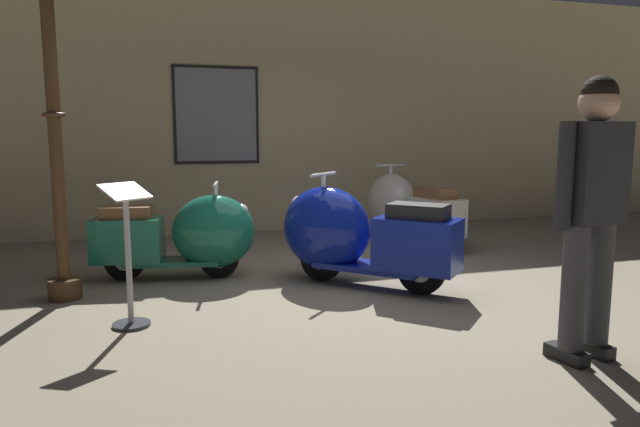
# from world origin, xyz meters

# --- Properties ---
(ground_plane) EXTENTS (60.00, 60.00, 0.00)m
(ground_plane) POSITION_xyz_m (0.00, 0.00, 0.00)
(ground_plane) COLOR gray
(showroom_back_wall) EXTENTS (18.00, 0.24, 3.58)m
(showroom_back_wall) POSITION_xyz_m (-0.00, 3.57, 1.79)
(showroom_back_wall) COLOR #CCB784
(showroom_back_wall) RESTS_ON ground
(scooter_0) EXTENTS (1.62, 0.71, 0.96)m
(scooter_0) POSITION_xyz_m (-1.50, 0.91, 0.44)
(scooter_0) COLOR black
(scooter_0) RESTS_ON ground
(scooter_1) EXTENTS (1.58, 1.58, 1.06)m
(scooter_1) POSITION_xyz_m (-0.02, 0.22, 0.48)
(scooter_1) COLOR black
(scooter_1) RESTS_ON ground
(scooter_2) EXTENTS (0.82, 1.74, 1.02)m
(scooter_2) POSITION_xyz_m (1.33, 1.98, 0.47)
(scooter_2) COLOR black
(scooter_2) RESTS_ON ground
(lamppost) EXTENTS (0.32, 0.32, 3.05)m
(lamppost) POSITION_xyz_m (-2.58, 0.49, 1.83)
(lamppost) COLOR #472D19
(lamppost) RESTS_ON ground
(visitor_0) EXTENTS (0.60, 0.34, 1.78)m
(visitor_0) POSITION_xyz_m (0.78, -1.91, 1.03)
(visitor_0) COLOR black
(visitor_0) RESTS_ON ground
(info_stanchion) EXTENTS (0.39, 0.38, 1.07)m
(info_stanchion) POSITION_xyz_m (-2.01, -0.42, 0.45)
(info_stanchion) COLOR #333338
(info_stanchion) RESTS_ON ground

